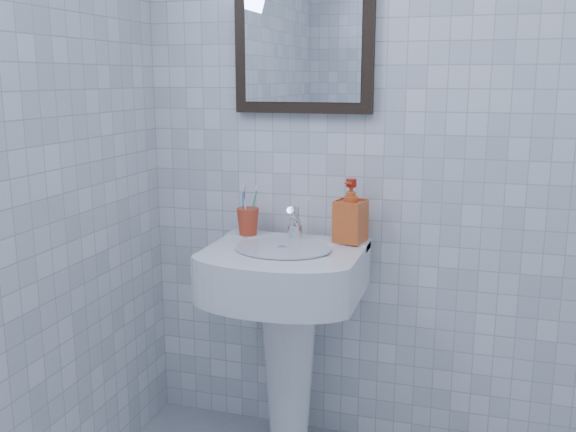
% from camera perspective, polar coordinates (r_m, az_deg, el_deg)
% --- Properties ---
extents(wall_back, '(2.20, 0.02, 2.50)m').
position_cam_1_polar(wall_back, '(2.26, 13.89, 8.95)').
color(wall_back, white).
rests_on(wall_back, ground).
extents(washbasin, '(0.52, 0.38, 0.81)m').
position_cam_1_polar(washbasin, '(2.28, -0.09, -8.91)').
color(washbasin, white).
rests_on(washbasin, ground).
extents(faucet, '(0.05, 0.11, 0.13)m').
position_cam_1_polar(faucet, '(2.28, 0.61, -0.82)').
color(faucet, silver).
rests_on(faucet, washbasin).
extents(toothbrush_cup, '(0.09, 0.09, 0.10)m').
position_cam_1_polar(toothbrush_cup, '(2.34, -3.58, -0.50)').
color(toothbrush_cup, red).
rests_on(toothbrush_cup, washbasin).
extents(soap_dispenser, '(0.12, 0.12, 0.22)m').
position_cam_1_polar(soap_dispenser, '(2.24, 5.59, 0.44)').
color(soap_dispenser, red).
rests_on(soap_dispenser, washbasin).
extents(wall_mirror, '(0.50, 0.04, 0.62)m').
position_cam_1_polar(wall_mirror, '(2.33, 1.38, 16.77)').
color(wall_mirror, black).
rests_on(wall_mirror, wall_back).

